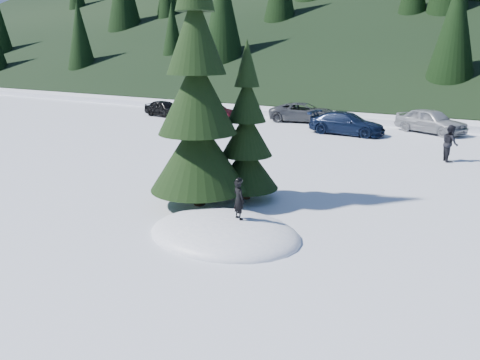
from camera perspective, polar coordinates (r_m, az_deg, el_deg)
The scene contains 11 objects.
ground at distance 13.23m, azimuth -1.90°, elevation -6.69°, with size 200.00×200.00×0.00m, color white.
snow_mound at distance 13.23m, azimuth -1.90°, elevation -6.69°, with size 4.48×3.52×0.96m, color white.
spruce_tall at distance 15.09m, azimuth -5.24°, elevation 9.07°, with size 3.20×3.20×8.60m.
spruce_short at distance 15.86m, azimuth 0.82°, elevation 5.00°, with size 2.20×2.20×5.37m.
child_skier at distance 12.88m, azimuth -0.15°, elevation -2.40°, with size 0.41×0.27×1.11m, color black.
adult_0 at distance 23.79m, azimuth 24.22°, elevation 4.11°, with size 0.83×0.65×1.70m, color black.
car_0 at distance 37.39m, azimuth -9.15°, elevation 8.62°, with size 1.49×3.71×1.26m, color black.
car_1 at distance 34.68m, azimuth -3.32°, elevation 8.25°, with size 1.32×3.80×1.25m, color #3F0B12.
car_2 at distance 34.38m, azimuth 7.80°, elevation 8.17°, with size 2.27×4.92×1.37m, color #434549.
car_3 at distance 29.62m, azimuth 12.89°, elevation 6.74°, with size 1.89×4.65×1.35m, color black.
car_4 at distance 31.65m, azimuth 22.23°, elevation 6.68°, with size 1.79×4.46×1.52m, color #92959A.
Camera 1 is at (6.81, -10.18, 5.00)m, focal length 35.00 mm.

